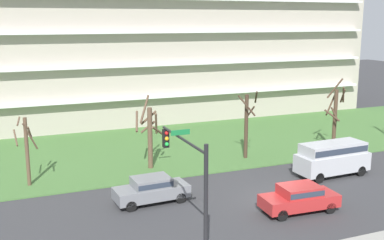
# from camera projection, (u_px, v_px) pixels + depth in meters

# --- Properties ---
(ground) EXTENTS (160.00, 160.00, 0.00)m
(ground) POSITION_uv_depth(u_px,v_px,m) (274.00, 200.00, 28.63)
(ground) COLOR #38383A
(grass_lawn_strip) EXTENTS (80.00, 16.00, 0.08)m
(grass_lawn_strip) POSITION_uv_depth(u_px,v_px,m) (188.00, 145.00, 41.30)
(grass_lawn_strip) COLOR #477238
(grass_lawn_strip) RESTS_ON ground
(apartment_building) EXTENTS (50.79, 14.54, 19.07)m
(apartment_building) POSITION_uv_depth(u_px,v_px,m) (139.00, 30.00, 52.72)
(apartment_building) COLOR #B2A899
(apartment_building) RESTS_ON ground
(tree_far_left) EXTENTS (1.45, 1.33, 4.61)m
(tree_far_left) POSITION_uv_depth(u_px,v_px,m) (27.00, 149.00, 30.53)
(tree_far_left) COLOR brown
(tree_far_left) RESTS_ON ground
(tree_left) EXTENTS (2.50, 2.48, 5.38)m
(tree_left) POSITION_uv_depth(u_px,v_px,m) (150.00, 133.00, 34.19)
(tree_left) COLOR brown
(tree_left) RESTS_ON ground
(tree_center) EXTENTS (1.98, 1.58, 5.47)m
(tree_center) POSITION_uv_depth(u_px,v_px,m) (247.00, 123.00, 36.66)
(tree_center) COLOR #423023
(tree_center) RESTS_ON ground
(tree_right) EXTENTS (1.82, 1.81, 5.99)m
(tree_right) POSITION_uv_depth(u_px,v_px,m) (335.00, 115.00, 39.13)
(tree_right) COLOR #4C3828
(tree_right) RESTS_ON ground
(van_silver_near_left) EXTENTS (5.27, 2.18, 2.36)m
(van_silver_near_left) POSITION_uv_depth(u_px,v_px,m) (332.00, 156.00, 32.91)
(van_silver_near_left) COLOR #B7BABF
(van_silver_near_left) RESTS_ON ground
(sedan_gray_center_left) EXTENTS (4.48, 2.00, 1.57)m
(sedan_gray_center_left) POSITION_uv_depth(u_px,v_px,m) (151.00, 189.00, 28.13)
(sedan_gray_center_left) COLOR slate
(sedan_gray_center_left) RESTS_ON ground
(sedan_red_center_right) EXTENTS (4.49, 2.03, 1.57)m
(sedan_red_center_right) POSITION_uv_depth(u_px,v_px,m) (299.00, 197.00, 26.78)
(sedan_red_center_right) COLOR #B22828
(sedan_red_center_right) RESTS_ON ground
(traffic_signal_mast) EXTENTS (0.90, 5.26, 5.89)m
(traffic_signal_mast) POSITION_uv_depth(u_px,v_px,m) (189.00, 175.00, 20.70)
(traffic_signal_mast) COLOR black
(traffic_signal_mast) RESTS_ON ground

